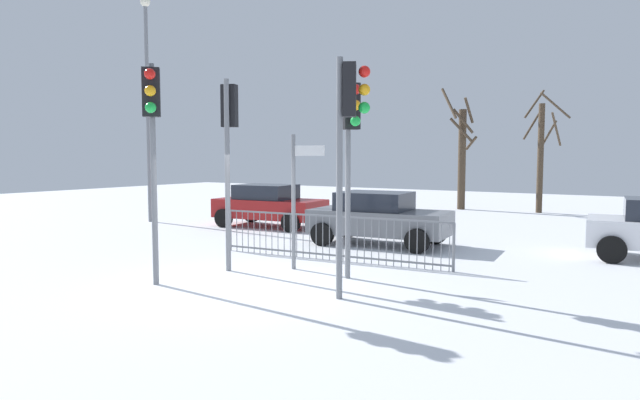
{
  "coord_description": "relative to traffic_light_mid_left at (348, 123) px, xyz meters",
  "views": [
    {
      "loc": [
        6.88,
        -8.19,
        2.48
      ],
      "look_at": [
        0.13,
        2.39,
        1.48
      ],
      "focal_mm": 31.39,
      "sensor_mm": 36.0,
      "label": 1
    }
  ],
  "objects": [
    {
      "name": "bare_tree_left",
      "position": [
        -3.63,
        16.88,
        -0.45
      ],
      "size": [
        1.76,
        1.76,
        5.6
      ],
      "color": "#473828",
      "rests_on": "ground"
    },
    {
      "name": "car_grey_trailing",
      "position": [
        -2.22,
        5.59,
        -2.26
      ],
      "size": [
        3.95,
        2.23,
        1.47
      ],
      "rotation": [
        0.0,
        0.0,
        0.1
      ],
      "color": "slate",
      "rests_on": "ground"
    },
    {
      "name": "ground_plane",
      "position": [
        -2.15,
        -0.1,
        -3.03
      ],
      "size": [
        60.0,
        60.0,
        0.0
      ],
      "primitive_type": "plane",
      "color": "white"
    },
    {
      "name": "direction_sign_post",
      "position": [
        -2.2,
        1.59,
        -1.38
      ],
      "size": [
        0.79,
        0.14,
        2.93
      ],
      "rotation": [
        0.0,
        0.0,
        0.11
      ],
      "color": "slate",
      "rests_on": "ground"
    },
    {
      "name": "pedestrian_guard_railing",
      "position": [
        -2.17,
        2.92,
        -2.48
      ],
      "size": [
        5.96,
        0.59,
        1.07
      ],
      "rotation": [
        0.0,
        0.0,
        0.09
      ],
      "color": "slate",
      "rests_on": "ground"
    },
    {
      "name": "traffic_light_mid_left",
      "position": [
        0.0,
        0.0,
        0.0
      ],
      "size": [
        0.52,
        0.41,
        4.13
      ],
      "rotation": [
        0.0,
        0.0,
        5.19
      ],
      "color": "slate",
      "rests_on": "ground"
    },
    {
      "name": "traffic_light_foreground_right",
      "position": [
        -3.55,
        -1.14,
        0.05
      ],
      "size": [
        0.47,
        0.47,
        4.2
      ],
      "rotation": [
        0.0,
        0.0,
        3.94
      ],
      "color": "slate",
      "rests_on": "ground"
    },
    {
      "name": "bare_tree_right",
      "position": [
        -0.24,
        17.23,
        -0.38
      ],
      "size": [
        1.9,
        1.89,
        5.36
      ],
      "color": "#473828",
      "rests_on": "ground"
    },
    {
      "name": "car_red_near",
      "position": [
        -7.21,
        7.08,
        -2.26
      ],
      "size": [
        3.93,
        2.2,
        1.47
      ],
      "rotation": [
        0.0,
        0.0,
        0.09
      ],
      "color": "maroon",
      "rests_on": "ground"
    },
    {
      "name": "traffic_light_foreground_left",
      "position": [
        -3.39,
        0.82,
        -0.03
      ],
      "size": [
        0.38,
        0.54,
        4.09
      ],
      "rotation": [
        0.0,
        0.0,
        0.36
      ],
      "color": "slate",
      "rests_on": "ground"
    },
    {
      "name": "traffic_light_mid_right",
      "position": [
        -0.71,
        1.33,
        -0.11
      ],
      "size": [
        0.48,
        0.46,
        3.99
      ],
      "rotation": [
        0.0,
        0.0,
        4.01
      ],
      "color": "slate",
      "rests_on": "ground"
    },
    {
      "name": "street_lamp",
      "position": [
        -11.9,
        5.89,
        1.9
      ],
      "size": [
        0.36,
        0.36,
        8.26
      ],
      "color": "slate",
      "rests_on": "ground"
    }
  ]
}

